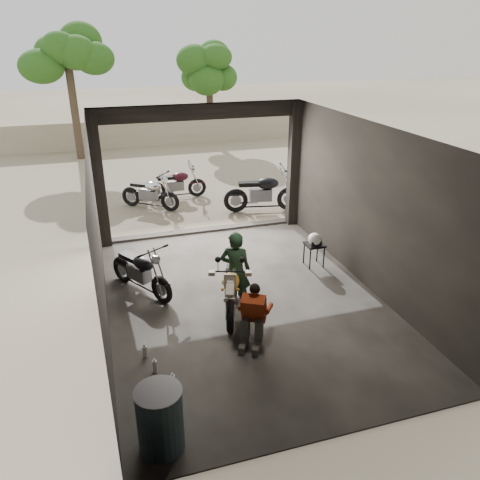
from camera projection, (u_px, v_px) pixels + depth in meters
ground at (244, 300)px, 8.91m from camera, size 80.00×80.00×0.00m
garage at (236, 228)px, 8.87m from camera, size 7.00×7.13×3.20m
boundary_wall at (150, 132)px, 20.90m from camera, size 18.00×0.30×1.20m
tree_left at (67, 53)px, 17.41m from camera, size 2.20×2.20×5.60m
tree_right at (209, 61)px, 20.46m from camera, size 2.20×2.20×5.00m
main_bike at (231, 285)px, 8.34m from camera, size 1.15×1.77×1.10m
left_bike at (140, 268)px, 8.99m from camera, size 1.35×1.65×1.05m
outside_bike_a at (150, 191)px, 13.35m from camera, size 1.69×1.50×1.09m
outside_bike_b at (176, 182)px, 14.19m from camera, size 1.60×0.67×1.08m
outside_bike_c at (263, 189)px, 13.12m from camera, size 2.03×1.15×1.29m
rider at (236, 271)px, 8.38m from camera, size 0.66×0.57×1.51m
mechanic at (253, 318)px, 7.45m from camera, size 0.79×0.85×1.00m
stool at (314, 247)px, 10.03m from camera, size 0.38×0.38×0.53m
helmet at (315, 239)px, 9.89m from camera, size 0.37×0.38×0.27m
oil_drum at (160, 420)px, 5.57m from camera, size 0.61×0.61×0.86m
sign_post at (313, 168)px, 12.20m from camera, size 0.72×0.08×2.15m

